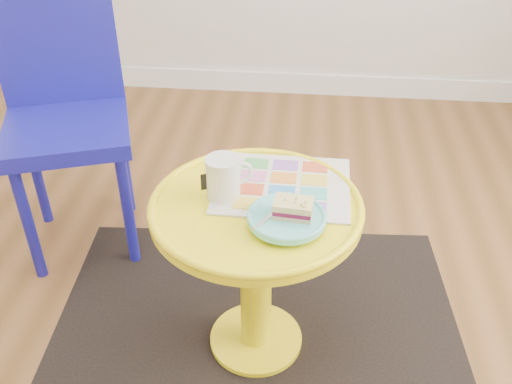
# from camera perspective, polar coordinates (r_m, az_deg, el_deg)

# --- Properties ---
(floor) EXTENTS (4.00, 4.00, 0.00)m
(floor) POSITION_cam_1_polar(r_m,az_deg,el_deg) (1.87, -14.56, -16.07)
(floor) COLOR brown
(floor) RESTS_ON ground
(rug) EXTENTS (1.36, 1.18, 0.01)m
(rug) POSITION_cam_1_polar(r_m,az_deg,el_deg) (1.86, -0.00, -14.65)
(rug) COLOR black
(rug) RESTS_ON ground
(side_table) EXTENTS (0.56, 0.56, 0.54)m
(side_table) POSITION_cam_1_polar(r_m,az_deg,el_deg) (1.59, 0.00, -5.66)
(side_table) COLOR yellow
(side_table) RESTS_ON ground
(chair) EXTENTS (0.53, 0.53, 0.94)m
(chair) POSITION_cam_1_polar(r_m,az_deg,el_deg) (2.11, -18.60, 8.26)
(chair) COLOR #171695
(chair) RESTS_ON ground
(newspaper) EXTENTS (0.37, 0.32, 0.01)m
(newspaper) POSITION_cam_1_polar(r_m,az_deg,el_deg) (1.57, 2.68, 0.65)
(newspaper) COLOR silver
(newspaper) RESTS_ON side_table
(mug) EXTENTS (0.12, 0.09, 0.12)m
(mug) POSITION_cam_1_polar(r_m,az_deg,el_deg) (1.49, -3.21, 1.52)
(mug) COLOR silver
(mug) RESTS_ON side_table
(plate) EXTENTS (0.20, 0.20, 0.02)m
(plate) POSITION_cam_1_polar(r_m,az_deg,el_deg) (1.42, 3.08, -2.65)
(plate) COLOR #63D1D1
(plate) RESTS_ON newspaper
(cake_slice) EXTENTS (0.10, 0.07, 0.04)m
(cake_slice) POSITION_cam_1_polar(r_m,az_deg,el_deg) (1.40, 3.73, -1.61)
(cake_slice) COLOR #D3BC8C
(cake_slice) RESTS_ON plate
(fork) EXTENTS (0.09, 0.13, 0.00)m
(fork) POSITION_cam_1_polar(r_m,az_deg,el_deg) (1.42, 1.71, -2.18)
(fork) COLOR silver
(fork) RESTS_ON plate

